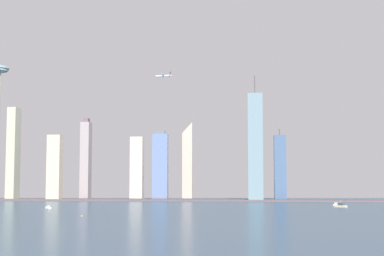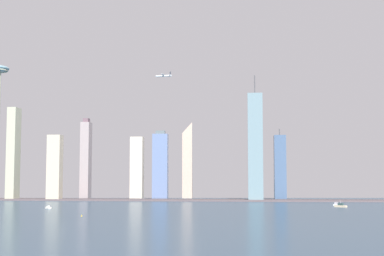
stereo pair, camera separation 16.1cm
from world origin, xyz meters
name	(u,v)px [view 1 (the left image)]	position (x,y,z in m)	size (l,w,h in m)	color
ground_plane	(63,229)	(0.00, 0.00, 0.00)	(6000.00, 6000.00, 0.00)	#2E4960
waterfront_pier	(158,200)	(0.00, 471.72, 1.25)	(937.29, 40.23, 2.50)	#584D50
skyscraper_0	(137,168)	(-43.21, 517.98, 52.14)	(21.03, 19.54, 104.27)	beige
skyscraper_1	(188,152)	(35.50, 584.81, 80.58)	(17.48, 22.02, 161.16)	#C5A793
skyscraper_2	(13,154)	(-240.87, 476.38, 75.40)	(14.56, 25.19, 150.79)	#ABAE92
skyscraper_3	(160,166)	(-1.32, 500.42, 54.87)	(24.99, 14.58, 113.15)	#6076A5
skyscraper_4	(255,147)	(153.22, 469.77, 84.30)	(23.19, 18.88, 197.33)	slate
skyscraper_5	(86,160)	(-128.76, 509.46, 65.63)	(14.67, 21.33, 135.48)	gray
skyscraper_6	(55,168)	(-167.67, 467.51, 52.36)	(21.16, 19.57, 104.72)	#BDB299
skyscraper_7	(280,168)	(193.79, 514.71, 52.57)	(18.91, 27.91, 115.84)	#455E82
boat_1	(336,204)	(257.84, 358.01, 1.52)	(10.11, 14.35, 4.27)	white
boat_2	(48,207)	(-100.85, 251.36, 1.38)	(8.94, 8.56, 3.66)	white
boat_4	(341,206)	(256.86, 316.12, 1.80)	(15.15, 13.58, 8.58)	beige
channel_buoy_0	(82,216)	(-23.51, 128.67, 0.88)	(1.19, 1.19, 1.76)	yellow
airplane	(163,76)	(10.35, 452.09, 195.97)	(26.19, 24.49, 7.82)	silver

